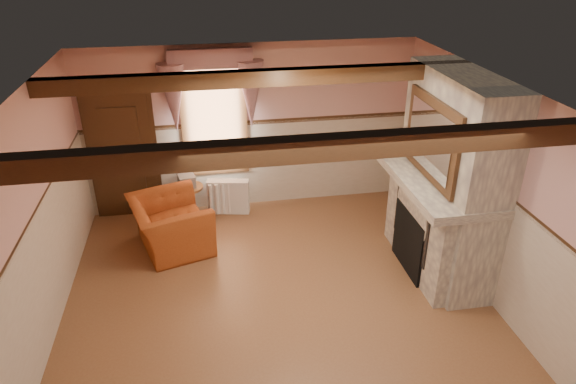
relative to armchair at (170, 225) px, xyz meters
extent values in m
cube|color=brown|center=(1.39, -1.74, -0.39)|extent=(5.50, 6.00, 0.01)
cube|color=silver|center=(1.39, -1.74, 2.41)|extent=(5.50, 6.00, 0.01)
cube|color=#D29891|center=(1.39, 1.26, 1.01)|extent=(5.50, 0.02, 2.80)
cube|color=#D29891|center=(-1.36, -1.74, 1.01)|extent=(0.02, 6.00, 2.80)
cube|color=#D29891|center=(4.14, -1.74, 1.01)|extent=(0.02, 6.00, 2.80)
cube|color=black|center=(3.39, -1.14, 0.06)|extent=(0.20, 0.95, 0.90)
imported|color=#994219|center=(0.00, 0.00, 0.00)|extent=(1.36, 1.46, 0.79)
cylinder|color=brown|center=(0.27, 0.96, -0.12)|extent=(0.51, 0.51, 0.55)
cube|color=#B7AD8C|center=(0.26, 0.98, 0.26)|extent=(0.31, 0.36, 0.20)
cube|color=silver|center=(0.93, 0.96, -0.09)|extent=(0.72, 0.32, 0.60)
imported|color=brown|center=(3.63, -1.12, 1.07)|extent=(0.34, 0.34, 0.08)
cube|color=black|center=(3.63, -0.34, 1.13)|extent=(0.14, 0.24, 0.20)
cylinder|color=gold|center=(3.63, -0.91, 1.17)|extent=(0.11, 0.11, 0.28)
cylinder|color=#A6142B|center=(3.63, -1.68, 1.11)|extent=(0.06, 0.06, 0.16)
cylinder|color=yellow|center=(3.63, -1.37, 1.09)|extent=(0.06, 0.06, 0.12)
cube|color=gray|center=(3.81, -1.14, 1.01)|extent=(0.85, 2.00, 2.80)
cube|color=gray|center=(3.63, -1.14, 0.97)|extent=(1.05, 2.05, 0.12)
cube|color=silver|center=(3.45, -1.14, 1.58)|extent=(0.06, 1.44, 1.04)
cube|color=black|center=(-0.71, 1.20, 0.66)|extent=(1.10, 0.10, 2.10)
cube|color=white|center=(0.79, 1.23, 1.26)|extent=(1.06, 0.08, 2.02)
cube|color=gray|center=(0.79, 1.14, 1.86)|extent=(1.30, 0.14, 1.40)
cube|color=black|center=(1.39, -2.94, 2.31)|extent=(5.50, 0.18, 0.20)
cube|color=black|center=(1.39, -0.54, 2.31)|extent=(5.50, 0.18, 0.20)
camera|label=1|loc=(0.59, -6.86, 3.93)|focal=32.00mm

